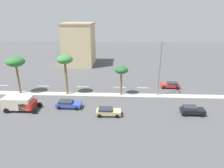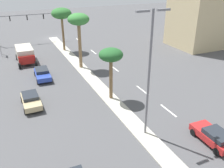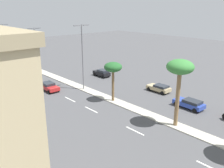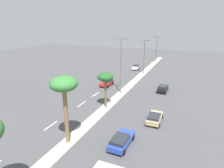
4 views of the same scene
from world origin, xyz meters
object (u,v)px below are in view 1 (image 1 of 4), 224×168
(sedan_blue_left, at_px, (68,104))
(box_truck, at_px, (20,103))
(palm_tree_center, at_px, (121,71))
(sedan_red_right, at_px, (171,85))
(sedan_tan_trailing, at_px, (108,111))
(sedan_black_near, at_px, (192,110))
(commercial_building, at_px, (79,44))
(street_lamp_leading, at_px, (160,65))
(palm_tree_far, at_px, (65,61))
(palm_tree_leading, at_px, (16,62))

(sedan_blue_left, distance_m, box_truck, 8.08)
(palm_tree_center, relative_size, box_truck, 0.99)
(palm_tree_center, xyz_separation_m, box_truck, (7.53, -17.25, -3.84))
(sedan_red_right, bearing_deg, palm_tree_center, -66.89)
(sedan_red_right, relative_size, sedan_tan_trailing, 1.01)
(sedan_red_right, height_order, box_truck, box_truck)
(sedan_blue_left, xyz_separation_m, sedan_tan_trailing, (2.47, 7.22, -0.02))
(palm_tree_center, xyz_separation_m, sedan_blue_left, (6.21, -9.31, -4.45))
(palm_tree_center, xyz_separation_m, sedan_black_near, (7.69, 11.77, -4.39))
(sedan_red_right, distance_m, sedan_black_near, 12.43)
(commercial_building, distance_m, street_lamp_leading, 32.65)
(commercial_building, xyz_separation_m, box_truck, (32.66, -3.77, -5.22))
(commercial_building, relative_size, palm_tree_far, 1.61)
(palm_tree_leading, xyz_separation_m, box_truck, (7.34, 3.74, -5.34))
(palm_tree_center, relative_size, sedan_tan_trailing, 1.47)
(palm_tree_leading, height_order, sedan_blue_left, palm_tree_leading)
(street_lamp_leading, xyz_separation_m, sedan_tan_trailing, (8.76, -9.54, -5.76))
(sedan_blue_left, bearing_deg, sedan_tan_trailing, 71.12)
(commercial_building, xyz_separation_m, sedan_blue_left, (31.35, 4.18, -5.83))
(palm_tree_far, xyz_separation_m, street_lamp_leading, (-0.17, 18.56, -0.57))
(commercial_building, bearing_deg, palm_tree_far, 5.38)
(commercial_building, relative_size, sedan_tan_trailing, 3.23)
(commercial_building, height_order, box_truck, commercial_building)
(box_truck, bearing_deg, sedan_black_near, 89.67)
(palm_tree_center, bearing_deg, street_lamp_leading, 90.66)
(sedan_red_right, bearing_deg, street_lamp_leading, -37.90)
(sedan_red_right, distance_m, sedan_tan_trailing, 18.78)
(commercial_building, relative_size, sedan_black_near, 3.39)
(sedan_black_near, height_order, box_truck, box_truck)
(palm_tree_far, distance_m, street_lamp_leading, 18.57)
(street_lamp_leading, relative_size, sedan_red_right, 2.68)
(palm_tree_center, bearing_deg, box_truck, -66.43)
(commercial_building, xyz_separation_m, sedan_black_near, (32.83, 25.26, -5.77))
(sedan_red_right, bearing_deg, sedan_tan_trailing, -44.47)
(street_lamp_leading, bearing_deg, commercial_building, -140.11)
(street_lamp_leading, bearing_deg, palm_tree_far, -89.47)
(palm_tree_center, relative_size, sedan_red_right, 1.46)
(sedan_blue_left, xyz_separation_m, sedan_red_right, (-10.93, 20.37, 0.00))
(sedan_tan_trailing, height_order, box_truck, box_truck)
(street_lamp_leading, bearing_deg, palm_tree_center, -89.34)
(sedan_black_near, xyz_separation_m, box_truck, (-0.17, -29.02, 0.55))
(palm_tree_center, height_order, street_lamp_leading, street_lamp_leading)
(sedan_tan_trailing, bearing_deg, box_truck, -94.35)
(palm_tree_far, relative_size, street_lamp_leading, 0.74)
(box_truck, bearing_deg, palm_tree_far, 140.44)
(sedan_black_near, bearing_deg, sedan_red_right, -176.72)
(sedan_blue_left, xyz_separation_m, sedan_black_near, (1.48, 21.08, 0.06))
(sedan_blue_left, distance_m, sedan_red_right, 23.12)
(sedan_red_right, bearing_deg, palm_tree_far, -77.76)
(palm_tree_far, distance_m, sedan_red_right, 23.54)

